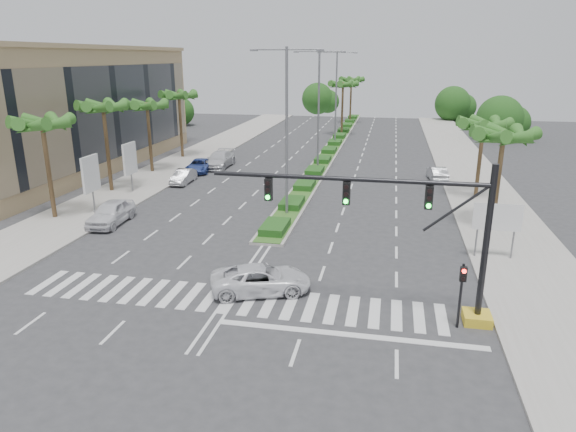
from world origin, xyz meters
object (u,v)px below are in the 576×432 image
object	(u,v)px
car_crossing	(261,279)
car_right	(437,174)
car_parked_c	(199,166)
car_parked_a	(111,213)
car_parked_b	(183,177)
car_parked_d	(219,160)

from	to	relation	value
car_crossing	car_right	size ratio (longest dim) A/B	1.21
car_right	car_parked_c	bearing A→B (deg)	-4.21
car_parked_a	car_crossing	bearing A→B (deg)	-36.47
car_parked_b	car_crossing	size ratio (longest dim) A/B	0.78
car_parked_b	car_parked_c	distance (m)	4.98
car_parked_b	car_right	distance (m)	24.02
car_parked_d	car_right	bearing A→B (deg)	-4.68
car_parked_c	car_parked_a	bearing A→B (deg)	-97.49
car_parked_b	car_parked_c	world-z (taller)	car_parked_c
car_crossing	car_right	world-z (taller)	car_crossing
car_parked_b	car_crossing	bearing A→B (deg)	-60.15
car_parked_b	car_right	size ratio (longest dim) A/B	0.95
car_parked_a	car_parked_b	bearing A→B (deg)	85.37
car_parked_b	car_parked_c	bearing A→B (deg)	91.97
car_parked_c	car_crossing	xyz separation A→B (m)	(13.09, -25.97, 0.05)
car_parked_c	car_parked_d	size ratio (longest dim) A/B	0.83
car_right	car_parked_a	bearing A→B (deg)	31.43
car_parked_d	car_parked_c	bearing A→B (deg)	-115.64
car_parked_a	car_crossing	distance (m)	15.65
car_parked_d	car_crossing	xyz separation A→B (m)	(11.83, -28.62, -0.12)
car_parked_a	car_parked_b	distance (m)	12.43
car_right	car_parked_d	bearing A→B (deg)	-10.87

